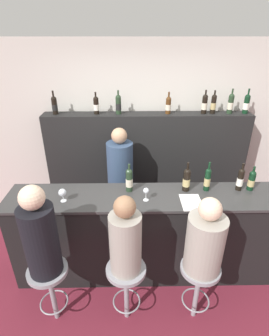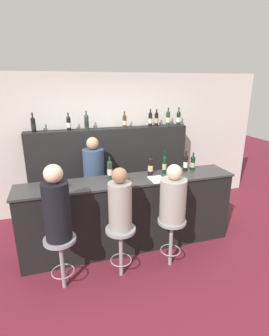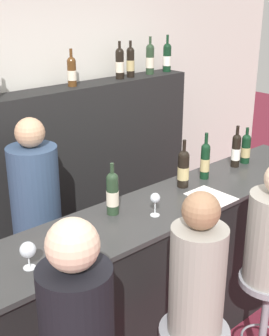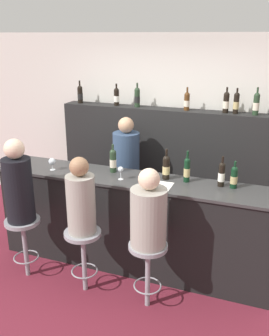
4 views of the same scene
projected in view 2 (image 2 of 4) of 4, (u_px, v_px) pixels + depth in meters
The scene contains 27 objects.
ground_plane at pixel (135, 255), 3.86m from camera, with size 16.00×16.00×0.00m, color maroon.
wall_back at pixel (107, 143), 5.06m from camera, with size 6.40×0.05×2.60m.
bar_counter at pixel (130, 214), 3.92m from camera, with size 3.15×0.55×1.10m.
back_bar_cabinet at pixel (111, 171), 5.00m from camera, with size 2.96×0.28×1.63m.
wine_bottle_counter_0 at pixel (110, 170), 3.74m from camera, with size 0.08×0.08×0.32m.
wine_bottle_counter_1 at pixel (150, 166), 3.91m from camera, with size 0.08×0.08×0.34m.
wine_bottle_counter_2 at pixel (164, 164), 3.98m from camera, with size 0.07×0.07×0.34m.
wine_bottle_counter_3 at pixel (186, 163), 4.08m from camera, with size 0.07×0.07×0.32m.
wine_bottle_counter_4 at pixel (193, 163), 4.12m from camera, with size 0.07×0.07×0.28m.
wine_bottle_backbar_0 at pixel (33, 124), 4.35m from camera, with size 0.08×0.08×0.32m.
wine_bottle_backbar_1 at pixel (69, 123), 4.51m from camera, with size 0.07×0.07×0.30m.
wine_bottle_backbar_2 at pixel (87, 122), 4.60m from camera, with size 0.08×0.08×0.32m.
wine_bottle_backbar_3 at pixel (125, 121), 4.80m from camera, with size 0.07×0.07×0.30m.
wine_bottle_backbar_4 at pixel (150, 119), 4.94m from camera, with size 0.07×0.07×0.32m.
wine_bottle_backbar_5 at pixel (156, 119), 4.97m from camera, with size 0.07×0.07×0.32m.
wine_bottle_backbar_6 at pixel (168, 118), 5.04m from camera, with size 0.08×0.08×0.34m.
wine_bottle_backbar_7 at pixel (178, 118), 5.10m from camera, with size 0.08×0.08×0.34m.
wine_glass_0 at pixel (62, 182), 3.38m from camera, with size 0.08×0.08×0.14m.
wine_glass_1 at pixel (125, 174), 3.62m from camera, with size 0.06×0.06×0.15m.
tasting_menu at pixel (157, 179), 3.74m from camera, with size 0.21×0.30×0.00m.
bar_stool_left at pixel (61, 249), 3.09m from camera, with size 0.38×0.38×0.70m.
guest_seated_left at pixel (56, 207), 2.92m from camera, with size 0.30×0.30×0.90m.
bar_stool_middle at pixel (121, 239), 3.29m from camera, with size 0.38×0.38×0.70m.
guest_seated_middle at pixel (120, 203), 3.14m from camera, with size 0.28×0.28×0.79m.
bar_stool_right at pixel (171, 230), 3.49m from camera, with size 0.38×0.38×0.70m.
guest_seated_right at pixel (173, 197), 3.35m from camera, with size 0.34×0.34×0.76m.
bartender at pixel (95, 186), 4.50m from camera, with size 0.35×0.35×1.58m.
Camera 2 is at (-0.98, -3.12, 2.41)m, focal length 28.00 mm.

